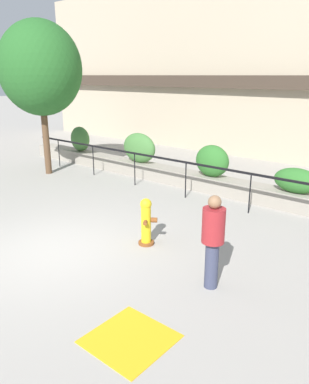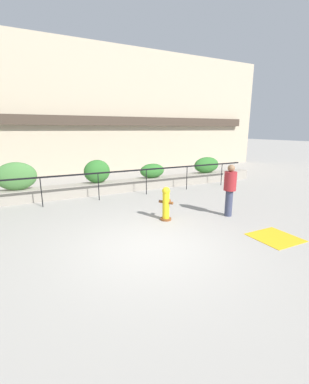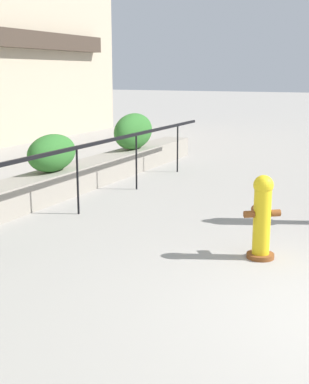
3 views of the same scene
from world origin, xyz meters
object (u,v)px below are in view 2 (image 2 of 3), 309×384
Objects in this scene: hedge_bush_1 at (16,176)px; hedge_bush_4 at (207,165)px; hedge_bush_2 at (97,171)px; fire_hydrant at (166,203)px; pedestrian at (230,187)px; hedge_bush_3 at (152,171)px.

hedge_bush_4 is at bearing 0.00° from hedge_bush_1.
hedge_bush_2 reaches higher than hedge_bush_4.
hedge_bush_4 is at bearing 41.36° from fire_hydrant.
pedestrian is at bearing -16.00° from fire_hydrant.
hedge_bush_3 is 3.32m from hedge_bush_4.
hedge_bush_3 is 0.73× the size of pedestrian.
hedge_bush_1 is 1.18× the size of hedge_bush_3.
fire_hydrant is at bearing 164.00° from pedestrian.
hedge_bush_2 is (3.18, 0.00, -0.04)m from hedge_bush_1.
hedge_bush_3 is 4.73m from fire_hydrant.
hedge_bush_2 is 4.55m from fire_hydrant.
fire_hydrant is (1.05, -4.41, -0.46)m from hedge_bush_2.
hedge_bush_2 is 2.74m from hedge_bush_3.
hedge_bush_2 is at bearing 180.00° from hedge_bush_4.
hedge_bush_1 is 0.96× the size of hedge_bush_4.
hedge_bush_3 is (2.73, 0.00, -0.16)m from hedge_bush_2.
hedge_bush_4 is (6.05, 0.00, -0.08)m from hedge_bush_2.
hedge_bush_1 is 3.18m from hedge_bush_2.
hedge_bush_1 reaches higher than hedge_bush_3.
hedge_bush_3 reaches higher than fire_hydrant.
pedestrian reaches higher than fire_hydrant.
pedestrian is (3.11, -5.00, -0.03)m from hedge_bush_2.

